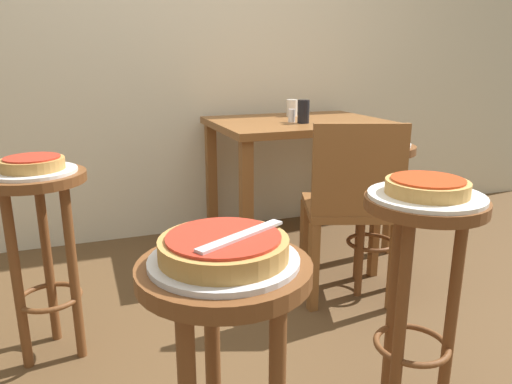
% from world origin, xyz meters
% --- Properties ---
extents(ground_plane, '(6.00, 6.00, 0.00)m').
position_xyz_m(ground_plane, '(0.00, 0.00, 0.00)').
color(ground_plane, brown).
extents(stool_foreground, '(0.35, 0.35, 0.72)m').
position_xyz_m(stool_foreground, '(-0.35, -0.55, 0.52)').
color(stool_foreground, brown).
rests_on(stool_foreground, ground_plane).
extents(serving_plate_foreground, '(0.30, 0.30, 0.01)m').
position_xyz_m(serving_plate_foreground, '(-0.35, -0.55, 0.73)').
color(serving_plate_foreground, silver).
rests_on(serving_plate_foreground, stool_foreground).
extents(pizza_foreground, '(0.25, 0.25, 0.05)m').
position_xyz_m(pizza_foreground, '(-0.35, -0.55, 0.75)').
color(pizza_foreground, '#B78442').
rests_on(pizza_foreground, serving_plate_foreground).
extents(stool_middle, '(0.35, 0.35, 0.72)m').
position_xyz_m(stool_middle, '(0.32, -0.32, 0.52)').
color(stool_middle, brown).
rests_on(stool_middle, ground_plane).
extents(serving_plate_middle, '(0.33, 0.33, 0.01)m').
position_xyz_m(serving_plate_middle, '(0.32, -0.32, 0.73)').
color(serving_plate_middle, white).
rests_on(serving_plate_middle, stool_middle).
extents(pizza_middle, '(0.24, 0.24, 0.05)m').
position_xyz_m(pizza_middle, '(0.32, -0.32, 0.75)').
color(pizza_middle, tan).
rests_on(pizza_middle, serving_plate_middle).
extents(stool_leftside, '(0.35, 0.35, 0.72)m').
position_xyz_m(stool_leftside, '(-0.76, 0.42, 0.52)').
color(stool_leftside, brown).
rests_on(stool_leftside, ground_plane).
extents(serving_plate_leftside, '(0.29, 0.29, 0.01)m').
position_xyz_m(serving_plate_leftside, '(-0.76, 0.42, 0.73)').
color(serving_plate_leftside, silver).
rests_on(serving_plate_leftside, stool_leftside).
extents(pizza_leftside, '(0.21, 0.21, 0.05)m').
position_xyz_m(pizza_leftside, '(-0.76, 0.42, 0.75)').
color(pizza_leftside, '#B78442').
rests_on(pizza_leftside, serving_plate_leftside).
extents(stool_rear, '(0.35, 0.35, 0.72)m').
position_xyz_m(stool_rear, '(0.69, 0.47, 0.52)').
color(stool_rear, brown).
rests_on(stool_rear, ground_plane).
extents(serving_plate_rear, '(0.30, 0.30, 0.01)m').
position_xyz_m(serving_plate_rear, '(0.69, 0.47, 0.73)').
color(serving_plate_rear, white).
rests_on(serving_plate_rear, stool_rear).
extents(pizza_rear, '(0.25, 0.25, 0.05)m').
position_xyz_m(pizza_rear, '(0.69, 0.47, 0.75)').
color(pizza_rear, tan).
rests_on(pizza_rear, serving_plate_rear).
extents(dining_table, '(0.99, 0.77, 0.76)m').
position_xyz_m(dining_table, '(0.62, 1.16, 0.64)').
color(dining_table, brown).
rests_on(dining_table, ground_plane).
extents(cup_near_edge, '(0.07, 0.07, 0.13)m').
position_xyz_m(cup_near_edge, '(0.59, 1.04, 0.82)').
color(cup_near_edge, black).
rests_on(cup_near_edge, dining_table).
extents(cup_far_edge, '(0.07, 0.07, 0.10)m').
position_xyz_m(cup_far_edge, '(0.66, 1.36, 0.81)').
color(cup_far_edge, silver).
rests_on(cup_far_edge, dining_table).
extents(condiment_shaker, '(0.04, 0.04, 0.07)m').
position_xyz_m(condiment_shaker, '(0.54, 1.10, 0.79)').
color(condiment_shaker, white).
rests_on(condiment_shaker, dining_table).
extents(wooden_chair, '(0.51, 0.51, 0.85)m').
position_xyz_m(wooden_chair, '(0.54, 0.42, 0.47)').
color(wooden_chair, brown).
rests_on(wooden_chair, ground_plane).
extents(pizza_server_knife, '(0.21, 0.12, 0.01)m').
position_xyz_m(pizza_server_knife, '(-0.32, -0.57, 0.78)').
color(pizza_server_knife, silver).
rests_on(pizza_server_knife, pizza_foreground).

